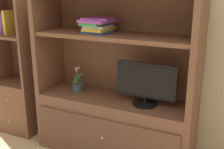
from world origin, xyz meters
The scene contains 7 objects.
painted_rear_wall centered at (0.00, 0.75, 1.40)m, with size 6.00×0.10×2.80m, color tan.
media_console centered at (0.00, 0.41, 0.51)m, with size 1.54×0.51×1.63m.
tv_monitor centered at (0.32, 0.38, 0.79)m, with size 0.56×0.23×0.39m.
potted_plant centered at (-0.42, 0.42, 0.65)m, with size 0.11×0.10×0.26m.
magazine_stack centered at (-0.16, 0.40, 1.29)m, with size 0.30×0.33×0.14m.
bookshelf_tall centered at (-1.21, 0.41, 0.56)m, with size 0.51×0.41×1.75m.
upright_book_row centered at (-1.31, 0.40, 1.24)m, with size 0.17×0.18×0.26m.
Camera 1 is at (1.08, -1.90, 1.61)m, focal length 45.33 mm.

